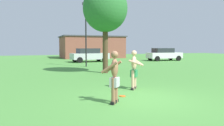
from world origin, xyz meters
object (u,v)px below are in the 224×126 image
(frisbee, at_px, (122,96))
(lamp_post, at_px, (86,28))
(car_white_mid_lot, at_px, (164,54))
(player_near, at_px, (114,76))
(car_silver_near_post, at_px, (89,55))
(tree_left_field, at_px, (105,9))
(player_in_green, at_px, (134,69))

(frisbee, distance_m, lamp_post, 12.54)
(car_white_mid_lot, relative_size, lamp_post, 0.77)
(player_near, relative_size, car_silver_near_post, 0.38)
(player_near, height_order, tree_left_field, tree_left_field)
(lamp_post, height_order, tree_left_field, tree_left_field)
(car_white_mid_lot, distance_m, lamp_post, 12.38)
(frisbee, bearing_deg, tree_left_field, 76.32)
(car_white_mid_lot, height_order, lamp_post, lamp_post)
(car_silver_near_post, distance_m, lamp_post, 6.35)
(player_in_green, distance_m, car_silver_near_post, 16.52)
(player_near, bearing_deg, player_in_green, 49.23)
(player_in_green, bearing_deg, player_near, -130.77)
(player_in_green, relative_size, car_white_mid_lot, 0.38)
(player_near, bearing_deg, lamp_post, 80.26)
(car_white_mid_lot, height_order, tree_left_field, tree_left_field)
(car_white_mid_lot, bearing_deg, player_in_green, -127.34)
(player_in_green, distance_m, lamp_post, 11.18)
(player_in_green, xyz_separation_m, frisbee, (-1.00, -1.09, -0.86))
(lamp_post, bearing_deg, tree_left_field, -88.59)
(car_white_mid_lot, bearing_deg, frisbee, -127.71)
(frisbee, distance_m, tree_left_field, 8.35)
(player_near, height_order, lamp_post, lamp_post)
(player_near, xyz_separation_m, lamp_post, (2.19, 12.75, 2.59))
(car_silver_near_post, distance_m, car_white_mid_lot, 9.53)
(player_near, height_order, player_in_green, player_near)
(player_in_green, height_order, car_white_mid_lot, player_in_green)
(player_near, bearing_deg, car_silver_near_post, 77.91)
(frisbee, height_order, car_white_mid_lot, car_white_mid_lot)
(player_near, distance_m, lamp_post, 13.19)
(car_silver_near_post, xyz_separation_m, tree_left_field, (-1.60, -10.51, 3.52))
(car_white_mid_lot, bearing_deg, player_near, -127.73)
(frisbee, bearing_deg, player_near, -128.08)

